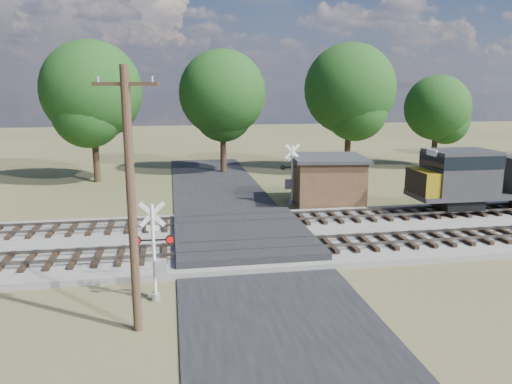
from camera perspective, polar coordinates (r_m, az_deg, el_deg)
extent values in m
plane|color=#414927|center=(26.10, -1.47, -5.92)|extent=(160.00, 160.00, 0.00)
cube|color=gray|center=(29.58, 17.98, -4.05)|extent=(140.00, 10.00, 0.30)
cube|color=black|center=(26.09, -1.47, -5.84)|extent=(7.00, 60.00, 0.08)
cube|color=#262628|center=(26.48, -1.63, -4.94)|extent=(7.00, 9.00, 0.62)
cube|color=black|center=(24.48, 3.88, -6.22)|extent=(44.00, 2.60, 0.18)
cube|color=#57514A|center=(26.79, 21.20, -5.04)|extent=(140.00, 0.08, 0.15)
cube|color=#57514A|center=(27.97, 19.71, -4.22)|extent=(140.00, 0.08, 0.15)
cube|color=black|center=(29.15, 1.57, -3.19)|extent=(44.00, 2.60, 0.18)
cube|color=#57514A|center=(31.00, 16.51, -2.45)|extent=(140.00, 0.08, 0.15)
cube|color=#57514A|center=(32.25, 15.40, -1.83)|extent=(140.00, 0.08, 0.15)
cylinder|color=silver|center=(19.24, -11.59, -6.88)|extent=(0.13, 0.13, 3.78)
cylinder|color=#999C9F|center=(19.87, -11.37, -11.66)|extent=(0.34, 0.34, 0.28)
cube|color=silver|center=(18.81, -11.78, -2.51)|extent=(0.99, 0.09, 0.99)
cube|color=silver|center=(18.81, -11.78, -2.51)|extent=(0.99, 0.09, 0.99)
cube|color=silver|center=(18.95, -11.71, -4.04)|extent=(0.47, 0.06, 0.21)
cube|color=black|center=(19.08, -11.65, -5.40)|extent=(1.51, 0.14, 0.06)
cylinder|color=red|center=(19.15, -13.49, -5.43)|extent=(0.35, 0.11, 0.34)
cylinder|color=red|center=(19.03, -9.80, -5.37)|extent=(0.35, 0.11, 0.34)
cube|color=#999C9F|center=(19.41, -10.81, -8.45)|extent=(0.44, 0.31, 0.61)
cylinder|color=silver|center=(34.32, 4.15, 1.94)|extent=(0.14, 0.14, 4.09)
cylinder|color=#999C9F|center=(34.70, 4.10, -1.13)|extent=(0.37, 0.37, 0.31)
cube|color=silver|center=(34.07, 4.19, 4.65)|extent=(1.07, 0.08, 1.07)
cube|color=silver|center=(34.07, 4.19, 4.65)|extent=(1.07, 0.08, 1.07)
cube|color=silver|center=(34.15, 4.18, 3.71)|extent=(0.51, 0.05, 0.22)
cube|color=black|center=(34.23, 4.17, 2.87)|extent=(1.64, 0.13, 0.06)
cylinder|color=red|center=(34.42, 5.23, 2.90)|extent=(0.37, 0.12, 0.37)
cylinder|color=red|center=(34.05, 3.09, 2.83)|extent=(0.37, 0.12, 0.37)
cube|color=#999C9F|center=(34.36, 3.73, 0.92)|extent=(0.47, 0.32, 0.66)
cylinder|color=#342417|center=(16.38, -14.04, -1.41)|extent=(0.29, 0.29, 8.68)
cube|color=#342417|center=(15.96, -14.74, 11.86)|extent=(2.04, 0.80, 0.12)
cube|color=#4D3121|center=(34.80, 8.22, 1.17)|extent=(4.98, 4.98, 3.10)
cube|color=#2D2D30|center=(34.53, 8.31, 3.88)|extent=(5.48, 5.48, 0.22)
cylinder|color=black|center=(44.39, -17.88, 4.87)|extent=(0.56, 0.56, 5.89)
sphere|color=#153410|center=(44.10, -18.28, 10.95)|extent=(8.25, 8.25, 8.25)
cylinder|color=black|center=(46.99, -3.78, 5.67)|extent=(0.56, 0.56, 5.68)
sphere|color=#153410|center=(46.71, -3.86, 11.22)|extent=(7.96, 7.96, 7.96)
cylinder|color=black|center=(47.72, 10.45, 5.76)|extent=(0.56, 0.56, 5.97)
sphere|color=#153410|center=(47.45, 10.67, 11.50)|extent=(8.36, 8.36, 8.36)
cylinder|color=black|center=(53.09, 19.73, 5.11)|extent=(0.56, 0.56, 4.56)
sphere|color=#153410|center=(52.82, 20.01, 9.04)|extent=(6.39, 6.39, 6.39)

